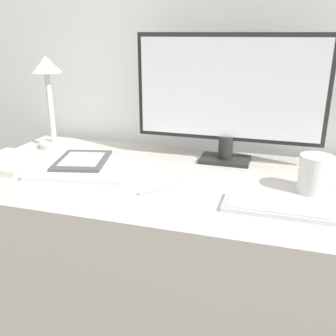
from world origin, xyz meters
TOP-DOWN VIEW (x-y plane):
  - wall_back at (0.00, 0.58)m, footprint 3.60×0.05m
  - desk at (0.00, 0.18)m, footprint 1.52×0.63m
  - monitor at (0.03, 0.38)m, footprint 0.62×0.11m
  - keyboard at (0.21, 0.04)m, footprint 0.26×0.11m
  - laptop at (-0.39, 0.15)m, footprint 0.34×0.26m
  - ereader at (-0.40, 0.17)m, footprint 0.19×0.23m
  - desk_lamp at (-0.63, 0.36)m, footprint 0.11×0.11m
  - notebook at (-0.65, 0.14)m, footprint 0.20×0.21m
  - coffee_mug at (0.30, 0.19)m, footprint 0.13×0.09m
  - pen at (-0.11, 0.08)m, footprint 0.09×0.12m

SIDE VIEW (x-z plane):
  - desk at x=0.00m, z-range 0.00..0.73m
  - pen at x=-0.11m, z-range 0.73..0.74m
  - keyboard at x=0.21m, z-range 0.73..0.74m
  - notebook at x=-0.65m, z-range 0.73..0.75m
  - laptop at x=-0.39m, z-range 0.73..0.75m
  - ereader at x=-0.40m, z-range 0.75..0.76m
  - coffee_mug at x=0.30m, z-range 0.73..0.83m
  - desk_lamp at x=-0.63m, z-range 0.78..1.12m
  - monitor at x=0.03m, z-range 0.75..1.17m
  - wall_back at x=0.00m, z-range 0.00..2.40m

